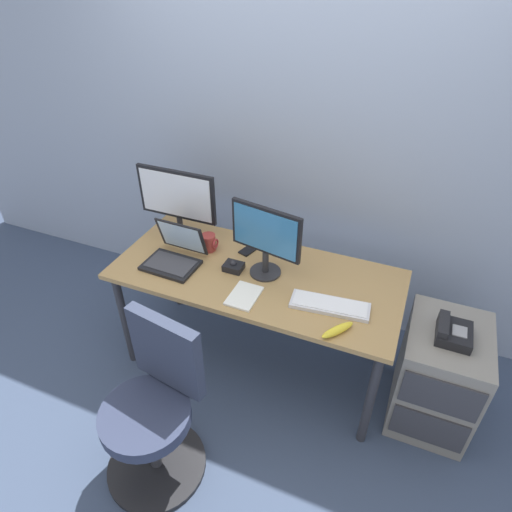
% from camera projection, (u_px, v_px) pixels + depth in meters
% --- Properties ---
extents(ground_plane, '(8.00, 8.00, 0.00)m').
position_uv_depth(ground_plane, '(256.00, 360.00, 2.95)').
color(ground_plane, '#3A4861').
extents(back_wall, '(6.00, 0.10, 2.80)m').
position_uv_depth(back_wall, '(301.00, 121.00, 2.66)').
color(back_wall, '#93A1B9').
rests_on(back_wall, ground).
extents(desk, '(1.66, 0.73, 0.74)m').
position_uv_depth(desk, '(256.00, 283.00, 2.56)').
color(desk, '#A7814B').
rests_on(desk, ground).
extents(file_cabinet, '(0.42, 0.53, 0.65)m').
position_uv_depth(file_cabinet, '(437.00, 376.00, 2.44)').
color(file_cabinet, gray).
rests_on(file_cabinet, ground).
extents(desk_phone, '(0.17, 0.20, 0.09)m').
position_uv_depth(desk_phone, '(453.00, 332.00, 2.22)').
color(desk_phone, black).
rests_on(desk_phone, file_cabinet).
extents(office_chair, '(0.52, 0.52, 0.92)m').
position_uv_depth(office_chair, '(155.00, 411.00, 2.15)').
color(office_chair, black).
rests_on(office_chair, ground).
extents(monitor_main, '(0.52, 0.18, 0.46)m').
position_uv_depth(monitor_main, '(177.00, 199.00, 2.68)').
color(monitor_main, '#262628').
rests_on(monitor_main, desk).
extents(monitor_side, '(0.42, 0.18, 0.43)m').
position_uv_depth(monitor_side, '(266.00, 236.00, 2.37)').
color(monitor_side, '#262628').
rests_on(monitor_side, desk).
extents(keyboard, '(0.42, 0.18, 0.03)m').
position_uv_depth(keyboard, '(330.00, 305.00, 2.27)').
color(keyboard, silver).
rests_on(keyboard, desk).
extents(laptop, '(0.32, 0.29, 0.23)m').
position_uv_depth(laptop, '(175.00, 255.00, 2.57)').
color(laptop, black).
rests_on(laptop, desk).
extents(trackball_mouse, '(0.11, 0.09, 0.07)m').
position_uv_depth(trackball_mouse, '(233.00, 266.00, 2.53)').
color(trackball_mouse, black).
rests_on(trackball_mouse, desk).
extents(coffee_mug, '(0.10, 0.09, 0.10)m').
position_uv_depth(coffee_mug, '(209.00, 242.00, 2.67)').
color(coffee_mug, '#9D3530').
rests_on(coffee_mug, desk).
extents(paper_notepad, '(0.15, 0.21, 0.01)m').
position_uv_depth(paper_notepad, '(244.00, 296.00, 2.34)').
color(paper_notepad, white).
rests_on(paper_notepad, desk).
extents(cell_phone, '(0.11, 0.16, 0.01)m').
position_uv_depth(cell_phone, '(250.00, 249.00, 2.70)').
color(cell_phone, black).
rests_on(cell_phone, desk).
extents(banana, '(0.15, 0.18, 0.04)m').
position_uv_depth(banana, '(337.00, 330.00, 2.12)').
color(banana, yellow).
rests_on(banana, desk).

